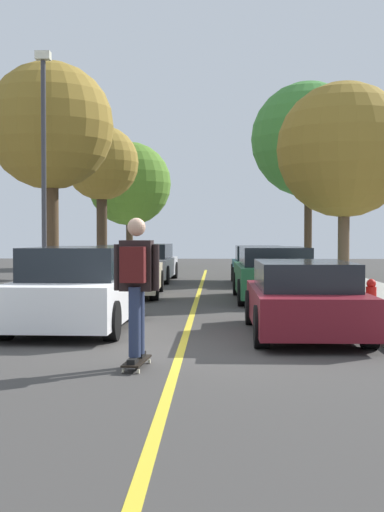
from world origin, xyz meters
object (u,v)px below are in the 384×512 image
at_px(parked_car_right_far, 259,265).
at_px(parked_car_left_far, 149,263).
at_px(street_tree_right_near, 308,140).
at_px(streetlamp, 44,158).
at_px(street_tree_left_nearest, 50,127).
at_px(street_tree_right_nearest, 344,150).
at_px(parked_car_right_near, 273,274).
at_px(fire_hydrant, 371,297).
at_px(parked_car_left_near, 127,271).
at_px(skateboard, 137,361).
at_px(parked_car_right_nearest, 303,298).
at_px(street_tree_left_far, 129,184).
at_px(parked_car_left_nearest, 79,289).
at_px(skateboarder, 136,279).
at_px(street_tree_left_near, 102,164).

bearing_deg(parked_car_right_far, parked_car_left_far, 161.56).
xyz_separation_m(street_tree_right_near, streetlamp, (-7.81, -10.42, -1.85)).
relative_size(street_tree_left_nearest, street_tree_right_nearest, 1.09).
xyz_separation_m(parked_car_right_near, parked_car_right_far, (-0.00, 6.05, -0.05)).
bearing_deg(fire_hydrant, streetlamp, 153.68).
relative_size(parked_car_right_near, street_tree_left_nearest, 0.70).
bearing_deg(parked_car_right_far, fire_hydrant, -81.94).
height_order(parked_car_left_near, street_tree_right_near, street_tree_right_near).
bearing_deg(parked_car_right_far, street_tree_right_nearest, -63.37).
xyz_separation_m(street_tree_right_near, skateboard, (-4.58, -18.65, -5.31)).
height_order(parked_car_right_nearest, fire_hydrant, parked_car_right_nearest).
bearing_deg(streetlamp, fire_hydrant, -26.32).
bearing_deg(street_tree_left_nearest, parked_car_right_near, -11.67).
bearing_deg(skateboard, parked_car_right_nearest, 50.57).
relative_size(street_tree_left_far, streetlamp, 1.07).
bearing_deg(parked_car_left_nearest, parked_car_left_far, 90.01).
relative_size(parked_car_left_far, parked_car_right_nearest, 1.14).
height_order(parked_car_left_nearest, street_tree_right_near, street_tree_right_near).
relative_size(streetlamp, skateboarder, 3.37).
bearing_deg(street_tree_right_nearest, parked_car_left_near, -174.63).
bearing_deg(street_tree_left_nearest, parked_car_right_nearest, -51.02).
bearing_deg(street_tree_left_near, parked_car_right_near, -58.37).
distance_m(parked_car_left_nearest, street_tree_right_near, 16.79).
distance_m(parked_car_right_far, streetlamp, 9.50).
relative_size(parked_car_right_near, parked_car_right_far, 1.07).
bearing_deg(parked_car_left_near, parked_car_left_far, 90.00).
bearing_deg(street_tree_left_nearest, street_tree_right_nearest, 3.90).
bearing_deg(street_tree_right_near, street_tree_left_near, 177.19).
xyz_separation_m(street_tree_right_nearest, street_tree_right_near, (0.00, 7.62, 1.34)).
bearing_deg(street_tree_left_far, parked_car_left_far, -79.36).
bearing_deg(skateboarder, parked_car_left_near, 98.00).
height_order(parked_car_right_near, street_tree_left_nearest, street_tree_left_nearest).
bearing_deg(skateboard, street_tree_left_nearest, 108.99).
height_order(street_tree_right_near, skateboard, street_tree_right_near).
xyz_separation_m(parked_car_right_near, streetlamp, (-5.68, -0.98, 2.87)).
distance_m(parked_car_left_nearest, street_tree_left_near, 15.94).
height_order(parked_car_left_near, street_tree_left_far, street_tree_left_far).
xyz_separation_m(parked_car_right_nearest, street_tree_left_far, (-6.06, 24.91, 3.77)).
bearing_deg(parked_car_right_near, street_tree_left_far, 107.97).
relative_size(streetlamp, skateboard, 7.01).
relative_size(street_tree_right_nearest, skateboarder, 3.27).
xyz_separation_m(parked_car_right_nearest, street_tree_left_nearest, (-6.06, 7.49, 4.04)).
bearing_deg(parked_car_left_near, parked_car_right_nearest, -62.25).
distance_m(parked_car_right_nearest, street_tree_left_far, 25.91).
xyz_separation_m(parked_car_left_nearest, skateboarder, (1.47, -3.75, 0.41)).
distance_m(parked_car_left_far, parked_car_right_near, 8.35).
distance_m(parked_car_right_far, fire_hydrant, 10.69).
height_order(parked_car_left_far, street_tree_right_nearest, street_tree_right_nearest).
relative_size(street_tree_left_far, fire_hydrant, 9.22).
relative_size(parked_car_right_nearest, street_tree_left_near, 0.70).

